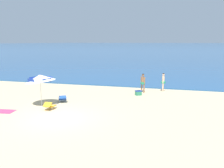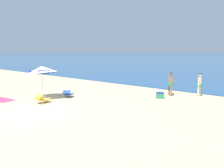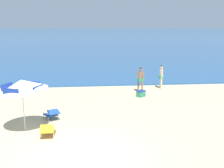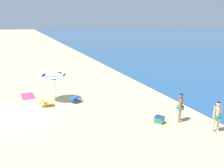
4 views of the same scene
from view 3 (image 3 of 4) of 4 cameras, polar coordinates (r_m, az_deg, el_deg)
ground_plane at (r=9.58m, az=-6.19°, el=-14.16°), size 800.00×800.00×0.00m
ocean_water at (r=418.96m, az=-5.82°, el=11.41°), size 800.00×800.00×0.10m
beach_umbrella_striped_main at (r=11.33m, az=-18.59°, el=-0.25°), size 2.25×2.22×2.28m
lounge_chair_under_umbrella at (r=10.95m, az=-13.53°, el=-9.42°), size 0.59×0.90×0.52m
lounge_chair_beside_umbrella at (r=12.82m, az=-12.70°, el=-6.16°), size 0.89×1.00×0.50m
person_standing_near_shore at (r=18.94m, az=10.42°, el=1.87°), size 0.40×0.48×1.62m
person_standing_beside at (r=17.63m, az=6.08°, el=1.29°), size 0.41×0.40×1.64m
cooler_box at (r=16.62m, az=6.17°, el=-2.01°), size 0.61×0.57×0.43m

